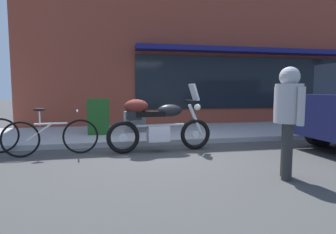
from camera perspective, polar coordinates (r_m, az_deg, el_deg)
ground_plane at (r=5.42m, az=-0.66°, el=-8.00°), size 80.00×80.00×0.00m
touring_motorcycle at (r=5.69m, az=-2.90°, el=-1.12°), size 2.21×0.62×1.41m
parked_bicycle at (r=5.83m, az=-23.06°, el=-3.70°), size 1.77×0.48×0.94m
pedestrian_walking at (r=4.26m, az=23.68°, el=1.51°), size 0.42×0.56×1.60m
sandwich_board_sign at (r=7.36m, az=-14.20°, el=0.05°), size 0.55×0.41×0.93m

